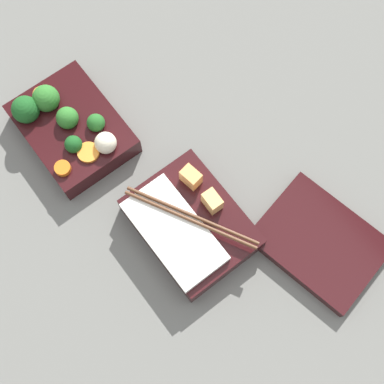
% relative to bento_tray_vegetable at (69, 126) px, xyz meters
% --- Properties ---
extents(ground_plane, '(3.00, 3.00, 0.00)m').
position_rel_bento_tray_vegetable_xyz_m(ground_plane, '(0.12, 0.03, -0.03)').
color(ground_plane, slate).
extents(bento_tray_vegetable, '(0.18, 0.13, 0.07)m').
position_rel_bento_tray_vegetable_xyz_m(bento_tray_vegetable, '(0.00, 0.00, 0.00)').
color(bento_tray_vegetable, black).
rests_on(bento_tray_vegetable, ground_plane).
extents(bento_tray_rice, '(0.18, 0.13, 0.07)m').
position_rel_bento_tray_vegetable_xyz_m(bento_tray_rice, '(0.23, 0.05, -0.00)').
color(bento_tray_rice, black).
rests_on(bento_tray_rice, ground_plane).
extents(bento_lid, '(0.20, 0.16, 0.02)m').
position_rel_bento_tray_vegetable_xyz_m(bento_lid, '(0.37, 0.19, -0.02)').
color(bento_lid, black).
rests_on(bento_lid, ground_plane).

